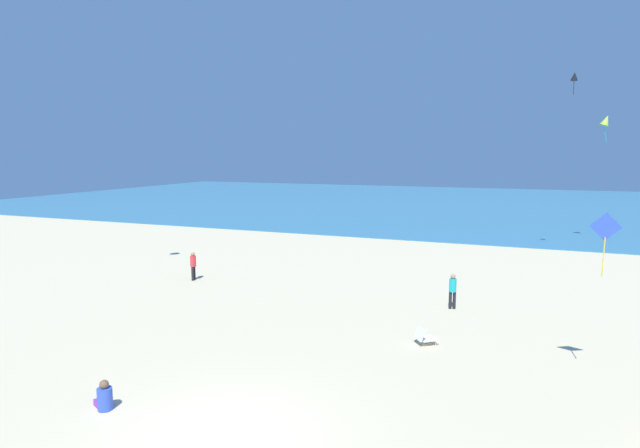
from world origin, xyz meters
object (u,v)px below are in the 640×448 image
Objects in this scene: beach_chair_mid_beach at (424,336)px; kite_black at (574,76)px; person_1 at (193,264)px; person_3 at (453,289)px; kite_blue at (606,229)px; person_0 at (104,398)px; kite_lime at (606,120)px.

kite_black is (5.32, 17.33, 10.48)m from beach_chair_mid_beach.
person_1 is at bearing -143.97° from kite_black.
person_1 is 0.99× the size of person_3.
kite_black is at bearing -37.71° from person_3.
beach_chair_mid_beach is 0.60× the size of person_1.
kite_blue is (4.53, -5.76, 3.53)m from person_3.
person_0 is 13.10m from person_1.
person_3 is 21.77m from kite_lime.
kite_black is (0.42, 18.70, 6.39)m from kite_blue.
person_1 is 28.69m from kite_lime.
kite_black reaches higher than person_0.
person_3 is 17.04m from kite_black.
kite_black is at bearing -90.42° from person_0.
person_0 is at bearing -115.38° from kite_lime.
person_3 is 8.13m from kite_blue.
kite_lime is (7.87, 23.31, 8.26)m from beach_chair_mid_beach.
person_3 is at bearing -95.48° from person_0.
kite_lime is 1.38× the size of kite_black.
person_1 is 23.99m from kite_black.
person_3 reaches higher than person_0.
kite_blue is at bearing -53.48° from beach_chair_mid_beach.
person_3 is 0.78× the size of kite_lime.
kite_lime is 1.07× the size of kite_blue.
person_1 is at bearing 122.28° from beach_chair_mid_beach.
kite_blue reaches higher than person_3.
kite_lime reaches higher than person_0.
kite_lime is at bearing 83.11° from kite_blue.
beach_chair_mid_beach is at bearing -106.82° from person_0.
kite_blue is (17.24, -5.85, 3.54)m from person_1.
kite_blue reaches higher than beach_chair_mid_beach.
person_3 is at bearing 174.14° from person_1.
kite_black is (4.95, 12.94, 9.92)m from person_3.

